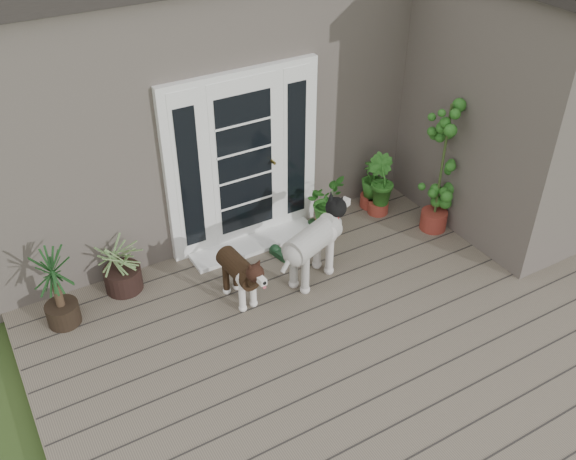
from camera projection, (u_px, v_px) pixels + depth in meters
deck at (363, 345)px, 6.48m from camera, size 6.20×4.60×0.12m
house_main at (187, 70)px, 8.63m from camera, size 7.40×4.00×3.10m
house_wing at (516, 110)px, 7.59m from camera, size 1.60×2.40×3.10m
door_unit at (243, 160)px, 7.30m from camera, size 1.90×0.14×2.15m
door_step at (254, 243)px, 7.76m from camera, size 1.60×0.40×0.05m
brindle_dog at (239, 277)px, 6.78m from camera, size 0.38×0.78×0.63m
white_dog at (312, 250)px, 7.02m from camera, size 1.05×0.73×0.80m
spider_plant at (120, 262)px, 6.90m from camera, size 0.88×0.88×0.73m
yucca at (56, 288)px, 6.40m from camera, size 0.78×0.78×0.94m
herb_a at (325, 209)px, 7.85m from camera, size 0.70×0.70×0.63m
herb_b at (379, 193)px, 8.19m from camera, size 0.47×0.47×0.60m
herb_c at (372, 187)px, 8.33m from camera, size 0.40×0.40×0.58m
sapling at (442, 168)px, 7.57m from camera, size 0.66×0.66×1.75m
clog_left at (280, 253)px, 7.56m from camera, size 0.21×0.34×0.10m
clog_right at (316, 227)px, 8.01m from camera, size 0.17×0.31×0.09m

